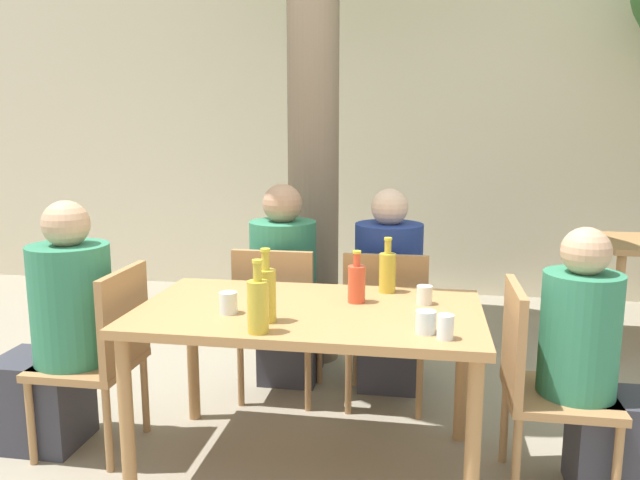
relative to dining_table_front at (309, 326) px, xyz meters
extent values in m
plane|color=gray|center=(0.00, 0.00, -0.67)|extent=(30.00, 30.00, 0.00)
cube|color=beige|center=(0.00, 3.21, 0.73)|extent=(10.00, 0.08, 2.80)
cylinder|color=#7A6651|center=(-0.22, 1.38, 0.67)|extent=(0.33, 0.33, 2.69)
cube|color=#B27F4C|center=(0.00, 0.00, 0.06)|extent=(1.51, 0.87, 0.04)
cylinder|color=#B27F4C|center=(-0.69, -0.37, -0.32)|extent=(0.06, 0.06, 0.72)
cylinder|color=#B27F4C|center=(0.69, -0.37, -0.32)|extent=(0.06, 0.06, 0.72)
cylinder|color=#B27F4C|center=(-0.69, 0.37, -0.32)|extent=(0.06, 0.06, 0.72)
cylinder|color=#B27F4C|center=(0.69, 0.37, -0.32)|extent=(0.06, 0.06, 0.72)
cylinder|color=#B27F4C|center=(1.78, 1.68, -0.32)|extent=(0.06, 0.06, 0.72)
cylinder|color=#B27F4C|center=(1.78, 2.31, -0.32)|extent=(0.06, 0.06, 0.72)
cube|color=#A87A4C|center=(-1.07, 0.00, -0.25)|extent=(0.44, 0.44, 0.04)
cube|color=#A87A4C|center=(-0.87, 0.00, -0.01)|extent=(0.04, 0.44, 0.45)
cylinder|color=#A87A4C|center=(-1.26, 0.19, -0.47)|extent=(0.04, 0.04, 0.41)
cylinder|color=#A87A4C|center=(-1.26, -0.19, -0.47)|extent=(0.04, 0.04, 0.41)
cylinder|color=#A87A4C|center=(-0.88, 0.19, -0.47)|extent=(0.04, 0.04, 0.41)
cylinder|color=#A87A4C|center=(-0.88, -0.19, -0.47)|extent=(0.04, 0.04, 0.41)
cube|color=#A87A4C|center=(1.07, 0.00, -0.25)|extent=(0.44, 0.44, 0.04)
cube|color=#A87A4C|center=(0.87, 0.00, -0.01)|extent=(0.04, 0.44, 0.45)
cylinder|color=#A87A4C|center=(1.26, -0.19, -0.47)|extent=(0.04, 0.04, 0.41)
cylinder|color=#A87A4C|center=(1.26, 0.19, -0.47)|extent=(0.04, 0.04, 0.41)
cylinder|color=#A87A4C|center=(0.88, -0.19, -0.47)|extent=(0.04, 0.04, 0.41)
cylinder|color=#A87A4C|center=(0.88, 0.19, -0.47)|extent=(0.04, 0.04, 0.41)
cube|color=#A87A4C|center=(-0.30, 0.75, -0.25)|extent=(0.44, 0.44, 0.04)
cube|color=#A87A4C|center=(-0.30, 0.55, -0.01)|extent=(0.44, 0.04, 0.45)
cylinder|color=#A87A4C|center=(-0.11, 0.94, -0.47)|extent=(0.04, 0.04, 0.41)
cylinder|color=#A87A4C|center=(-0.49, 0.94, -0.47)|extent=(0.04, 0.04, 0.41)
cylinder|color=#A87A4C|center=(-0.11, 0.56, -0.47)|extent=(0.04, 0.04, 0.41)
cylinder|color=#A87A4C|center=(-0.49, 0.56, -0.47)|extent=(0.04, 0.04, 0.41)
cube|color=#A87A4C|center=(0.30, 0.75, -0.25)|extent=(0.44, 0.44, 0.04)
cube|color=#A87A4C|center=(0.30, 0.55, -0.01)|extent=(0.44, 0.04, 0.45)
cylinder|color=#A87A4C|center=(0.49, 0.94, -0.47)|extent=(0.04, 0.04, 0.41)
cylinder|color=#A87A4C|center=(0.11, 0.94, -0.47)|extent=(0.04, 0.04, 0.41)
cylinder|color=#A87A4C|center=(0.49, 0.56, -0.47)|extent=(0.04, 0.04, 0.41)
cylinder|color=#A87A4C|center=(0.11, 0.56, -0.47)|extent=(0.04, 0.04, 0.41)
cube|color=#383842|center=(-1.33, 0.00, -0.45)|extent=(0.40, 0.34, 0.44)
cylinder|color=#337F5B|center=(-1.13, 0.00, 0.05)|extent=(0.37, 0.37, 0.56)
sphere|color=tan|center=(-1.13, 0.00, 0.43)|extent=(0.22, 0.22, 0.22)
cube|color=#383842|center=(1.33, 0.00, -0.45)|extent=(0.40, 0.29, 0.44)
cylinder|color=#337F5B|center=(1.13, 0.00, 0.03)|extent=(0.32, 0.32, 0.52)
sphere|color=tan|center=(1.13, 0.00, 0.37)|extent=(0.20, 0.20, 0.20)
cube|color=#383842|center=(-0.30, 1.01, -0.45)|extent=(0.34, 0.40, 0.44)
cylinder|color=#337F5B|center=(-0.30, 0.81, 0.05)|extent=(0.38, 0.38, 0.57)
sphere|color=tan|center=(-0.30, 0.81, 0.44)|extent=(0.22, 0.22, 0.22)
cube|color=#383842|center=(0.30, 1.01, -0.45)|extent=(0.34, 0.40, 0.44)
cylinder|color=navy|center=(0.30, 0.81, 0.05)|extent=(0.38, 0.38, 0.57)
sphere|color=beige|center=(0.30, 0.81, 0.43)|extent=(0.20, 0.20, 0.20)
cylinder|color=gold|center=(-0.14, -0.22, 0.19)|extent=(0.08, 0.08, 0.22)
cylinder|color=gold|center=(-0.14, -0.22, 0.34)|extent=(0.03, 0.03, 0.08)
cylinder|color=gold|center=(-0.14, -0.22, 0.38)|extent=(0.04, 0.04, 0.01)
cylinder|color=gold|center=(0.32, 0.33, 0.18)|extent=(0.08, 0.08, 0.19)
cylinder|color=gold|center=(0.32, 0.33, 0.30)|extent=(0.03, 0.03, 0.07)
cylinder|color=gold|center=(0.32, 0.33, 0.34)|extent=(0.04, 0.04, 0.01)
cylinder|color=gold|center=(-0.13, -0.35, 0.18)|extent=(0.08, 0.08, 0.20)
cylinder|color=gold|center=(-0.13, -0.35, 0.32)|extent=(0.03, 0.03, 0.07)
cylinder|color=gold|center=(-0.13, -0.35, 0.36)|extent=(0.04, 0.04, 0.01)
cylinder|color=#DB4C2D|center=(0.20, 0.13, 0.17)|extent=(0.08, 0.08, 0.17)
cylinder|color=#DB4C2D|center=(0.20, 0.13, 0.28)|extent=(0.03, 0.03, 0.06)
cylinder|color=gold|center=(0.20, 0.13, 0.31)|extent=(0.04, 0.04, 0.01)
cylinder|color=silver|center=(0.50, 0.15, 0.12)|extent=(0.07, 0.07, 0.08)
cylinder|color=silver|center=(0.51, -0.26, 0.13)|extent=(0.08, 0.08, 0.09)
cylinder|color=white|center=(0.58, -0.31, 0.13)|extent=(0.06, 0.06, 0.09)
cylinder|color=silver|center=(-0.32, -0.13, 0.13)|extent=(0.08, 0.08, 0.09)
camera|label=1|loc=(0.48, -2.59, 0.87)|focal=35.00mm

